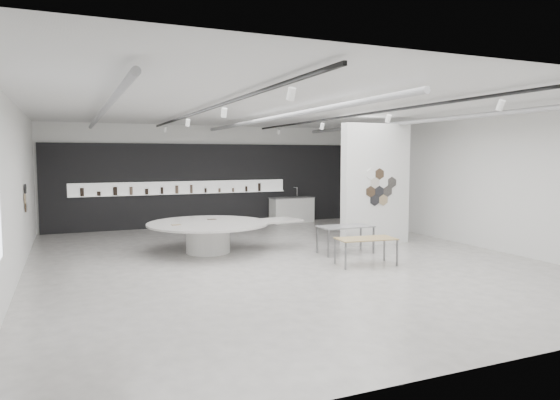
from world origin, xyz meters
name	(u,v)px	position (x,y,z in m)	size (l,w,h in m)	color
room	(278,179)	(-0.09, 0.00, 2.07)	(12.02, 14.02, 3.82)	#BCB7B1
back_wall_display	(207,185)	(-0.08, 6.93, 1.54)	(11.80, 0.27, 3.10)	black
partition_column	(376,184)	(3.50, 1.00, 1.80)	(2.20, 0.38, 3.60)	white
display_island	(211,233)	(-1.41, 1.63, 0.55)	(4.58, 3.80, 0.84)	white
sample_table_wood	(366,240)	(1.62, -1.41, 0.61)	(1.49, 0.87, 0.66)	#A38754
sample_table_stone	(345,228)	(1.93, 0.07, 0.69)	(1.47, 0.75, 0.75)	gray
kitchen_counter	(292,210)	(3.27, 6.53, 0.50)	(1.81, 0.79, 1.39)	white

